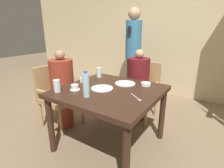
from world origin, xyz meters
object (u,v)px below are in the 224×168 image
Objects in this scene: diner_in_far_chair at (138,85)px; standing_host at (133,52)px; glass_tall_near at (57,86)px; chair_left_side at (57,93)px; chair_far_side at (141,87)px; teacup_with_saucer at (75,87)px; glass_tall_mid at (99,72)px; plate_main_left at (125,83)px; diner_in_left_chair at (63,89)px; water_bottle at (86,85)px; bowl_small at (146,84)px; plate_main_right at (102,88)px.

diner_in_far_chair is 0.98m from standing_host.
glass_tall_near is at bearing -88.46° from standing_host.
glass_tall_near is at bearing -37.40° from chair_left_side.
teacup_with_saucer is at bearing -105.55° from chair_far_side.
chair_left_side is 1.00× the size of chair_far_side.
teacup_with_saucer is 0.81× the size of glass_tall_mid.
chair_far_side reaches higher than glass_tall_near.
standing_host is at bearing 122.46° from diner_in_far_chair.
teacup_with_saucer is 0.81× the size of glass_tall_near.
chair_far_side is at bearing 71.47° from glass_tall_near.
plate_main_left is 0.82m from glass_tall_near.
diner_in_left_chair is 10.22× the size of teacup_with_saucer.
diner_in_far_chair is 8.13× the size of glass_tall_near.
diner_in_far_chair is 4.40× the size of plate_main_left.
diner_in_left_chair reaches higher than plate_main_left.
glass_tall_near is 1.00× the size of glass_tall_mid.
chair_far_side reaches higher than teacup_with_saucer.
chair_far_side is 6.52× the size of glass_tall_mid.
glass_tall_mid is at bearing 117.38° from water_bottle.
glass_tall_near is (-0.43, -1.15, 0.23)m from diner_in_far_chair.
glass_tall_mid is at bearing -179.40° from bowl_small.
standing_host is 14.98× the size of bowl_small.
diner_in_left_chair reaches higher than diner_in_far_chair.
water_bottle is 0.74m from glass_tall_mid.
chair_left_side is 1.05m from plate_main_left.
diner_in_left_chair is at bearing 0.00° from chair_left_side.
standing_host reaches higher than water_bottle.
water_bottle is (0.72, -0.31, 0.28)m from diner_in_left_chair.
chair_far_side is 0.50× the size of standing_host.
plate_main_left is 0.33m from plate_main_right.
diner_in_far_chair is (0.79, 0.78, -0.01)m from diner_in_left_chair.
glass_tall_mid reaches higher than plate_main_left.
standing_host is 1.89m from water_bottle.
teacup_with_saucer reaches higher than plate_main_right.
diner_in_far_chair is 1.25m from glass_tall_near.
diner_in_far_chair is at bearing 72.46° from teacup_with_saucer.
glass_tall_near reaches higher than plate_main_right.
chair_left_side reaches higher than glass_tall_near.
bowl_small is at bearing 61.25° from water_bottle.
glass_tall_near and glass_tall_mid have the same top height.
standing_host reaches higher than bowl_small.
chair_far_side reaches higher than glass_tall_mid.
teacup_with_saucer is 0.94× the size of bowl_small.
glass_tall_near is at bearing -91.37° from glass_tall_mid.
plate_main_left is at bearing 77.90° from water_bottle.
teacup_with_saucer is at bearing -25.60° from diner_in_left_chair.
chair_left_side reaches higher than plate_main_right.
glass_tall_mid is at bearing -126.50° from chair_far_side.
plate_main_right is 0.54m from bowl_small.
plate_main_left is (0.05, -0.50, 0.17)m from diner_in_far_chair.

